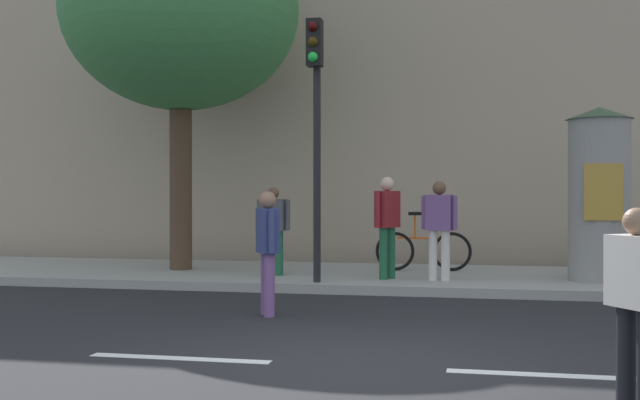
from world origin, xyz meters
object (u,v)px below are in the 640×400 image
object	(u,v)px
poster_column	(599,193)
pedestrian_with_backpack	(636,293)
street_tree	(181,10)
traffic_light	(316,106)
pedestrian_in_light_jacket	(387,219)
pedestrian_in_dark_shirt	(268,244)
pedestrian_tallest	(273,223)
bicycle_leaning	(423,250)
pedestrian_near_pole	(439,223)

from	to	relation	value
poster_column	pedestrian_with_backpack	bearing A→B (deg)	-95.65
street_tree	pedestrian_with_backpack	xyz separation A→B (m)	(6.70, -7.91, -4.17)
traffic_light	pedestrian_in_light_jacket	distance (m)	2.27
pedestrian_in_dark_shirt	pedestrian_with_backpack	bearing A→B (deg)	-44.22
pedestrian_with_backpack	traffic_light	bearing A→B (deg)	120.98
pedestrian_in_dark_shirt	pedestrian_tallest	size ratio (longest dim) A/B	1.04
pedestrian_in_dark_shirt	pedestrian_in_light_jacket	bearing A→B (deg)	70.97
bicycle_leaning	pedestrian_with_backpack	bearing A→B (deg)	-75.58
street_tree	pedestrian_with_backpack	size ratio (longest dim) A/B	4.60
pedestrian_in_dark_shirt	pedestrian_in_light_jacket	world-z (taller)	pedestrian_in_light_jacket
pedestrian_with_backpack	bicycle_leaning	distance (m)	8.86
poster_column	street_tree	size ratio (longest dim) A/B	0.42
traffic_light	street_tree	size ratio (longest dim) A/B	0.62
poster_column	pedestrian_in_light_jacket	xyz separation A→B (m)	(-3.43, -0.45, -0.44)
traffic_light	pedestrian_with_backpack	bearing A→B (deg)	-59.02
pedestrian_in_light_jacket	pedestrian_in_dark_shirt	bearing A→B (deg)	-109.03
street_tree	pedestrian_tallest	world-z (taller)	street_tree
pedestrian_near_pole	bicycle_leaning	distance (m)	1.75
traffic_light	poster_column	size ratio (longest dim) A/B	1.47
pedestrian_near_pole	pedestrian_in_light_jacket	bearing A→B (deg)	174.00
bicycle_leaning	traffic_light	bearing A→B (deg)	-123.29
pedestrian_in_light_jacket	poster_column	bearing A→B (deg)	7.43
street_tree	pedestrian_in_dark_shirt	size ratio (longest dim) A/B	4.22
poster_column	pedestrian_tallest	world-z (taller)	poster_column
street_tree	bicycle_leaning	world-z (taller)	street_tree
pedestrian_near_pole	bicycle_leaning	xyz separation A→B (m)	(-0.38, 1.61, -0.57)
street_tree	pedestrian_with_backpack	distance (m)	11.18
pedestrian_near_pole	pedestrian_with_backpack	bearing A→B (deg)	-75.33
poster_column	pedestrian_in_light_jacket	bearing A→B (deg)	-172.57
pedestrian_with_backpack	street_tree	bearing A→B (deg)	130.29
poster_column	street_tree	world-z (taller)	street_tree
pedestrian_in_dark_shirt	street_tree	bearing A→B (deg)	124.48
traffic_light	pedestrian_with_backpack	xyz separation A→B (m)	(3.74, -6.24, -2.13)
traffic_light	pedestrian_tallest	bearing A→B (deg)	133.42
pedestrian_near_pole	bicycle_leaning	bearing A→B (deg)	103.34
pedestrian_with_backpack	pedestrian_in_light_jacket	bearing A→B (deg)	110.88
pedestrian_with_backpack	pedestrian_in_light_jacket	world-z (taller)	pedestrian_in_light_jacket
pedestrian_in_dark_shirt	bicycle_leaning	world-z (taller)	pedestrian_in_dark_shirt
street_tree	pedestrian_near_pole	world-z (taller)	street_tree
pedestrian_in_dark_shirt	pedestrian_in_light_jacket	xyz separation A→B (m)	(1.15, 3.32, 0.22)
bicycle_leaning	poster_column	bearing A→B (deg)	-20.01
street_tree	pedestrian_tallest	distance (m)	4.48
street_tree	pedestrian_near_pole	size ratio (longest dim) A/B	4.16
street_tree	pedestrian_tallest	bearing A→B (deg)	-17.75
bicycle_leaning	pedestrian_tallest	bearing A→B (deg)	-152.69
bicycle_leaning	pedestrian_in_dark_shirt	bearing A→B (deg)	-108.61
pedestrian_in_light_jacket	street_tree	bearing A→B (deg)	168.00
poster_column	pedestrian_with_backpack	size ratio (longest dim) A/B	1.93
pedestrian_tallest	bicycle_leaning	xyz separation A→B (m)	(2.52, 1.30, -0.52)
poster_column	bicycle_leaning	distance (m)	3.31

